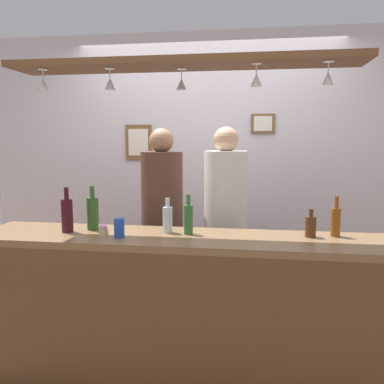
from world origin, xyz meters
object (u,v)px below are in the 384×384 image
object	(u,v)px
bottle_soda_clear	(168,219)
bottle_beer_amber_tall	(336,221)
bottle_wine_dark_red	(67,215)
person_left_brown_shirt	(162,210)
bottle_beer_green_import	(188,218)
person_right_white_patterned_shirt	(225,211)
bottle_champagne_green	(93,212)
cupcake	(104,230)
drink_can	(119,228)
bottle_beer_brown_stubby	(311,226)
picture_frame_upper_small	(263,124)
picture_frame_caricature	(139,142)

from	to	relation	value
bottle_soda_clear	bottle_beer_amber_tall	xyz separation A→B (m)	(1.08, 0.06, 0.01)
bottle_wine_dark_red	person_left_brown_shirt	bearing A→B (deg)	56.22
bottle_beer_green_import	bottle_beer_amber_tall	bearing A→B (deg)	4.71
person_right_white_patterned_shirt	bottle_soda_clear	world-z (taller)	person_right_white_patterned_shirt
person_left_brown_shirt	person_right_white_patterned_shirt	xyz separation A→B (m)	(0.52, 0.00, 0.01)
bottle_soda_clear	bottle_champagne_green	distance (m)	0.52
person_left_brown_shirt	cupcake	distance (m)	0.81
bottle_soda_clear	bottle_wine_dark_red	size ratio (longest dim) A/B	0.77
person_right_white_patterned_shirt	bottle_beer_green_import	bearing A→B (deg)	-106.51
person_right_white_patterned_shirt	bottle_beer_green_import	xyz separation A→B (m)	(-0.19, -0.65, 0.06)
drink_can	bottle_soda_clear	bearing A→B (deg)	33.56
bottle_beer_brown_stubby	drink_can	xyz separation A→B (m)	(-1.19, -0.19, -0.01)
bottle_beer_brown_stubby	bottle_champagne_green	size ratio (longest dim) A/B	0.60
bottle_beer_amber_tall	cupcake	distance (m)	1.48
bottle_beer_brown_stubby	cupcake	distance (m)	1.31
bottle_wine_dark_red	picture_frame_upper_small	xyz separation A→B (m)	(1.29, 1.41, 0.64)
bottle_beer_brown_stubby	bottle_soda_clear	xyz separation A→B (m)	(-0.92, -0.01, 0.02)
bottle_champagne_green	bottle_soda_clear	bearing A→B (deg)	-1.43
cupcake	bottle_beer_green_import	bearing A→B (deg)	13.97
picture_frame_caricature	person_right_white_patterned_shirt	bearing A→B (deg)	-37.28
bottle_wine_dark_red	picture_frame_upper_small	distance (m)	2.02
person_right_white_patterned_shirt	bottle_soda_clear	xyz separation A→B (m)	(-0.34, -0.63, 0.05)
person_right_white_patterned_shirt	bottle_beer_green_import	distance (m)	0.68
drink_can	picture_frame_upper_small	world-z (taller)	picture_frame_upper_small
bottle_beer_brown_stubby	cupcake	bearing A→B (deg)	-172.70
bottle_beer_green_import	bottle_champagne_green	distance (m)	0.67
person_right_white_patterned_shirt	bottle_soda_clear	bearing A→B (deg)	-118.00
bottle_beer_amber_tall	cupcake	bearing A→B (deg)	-171.89
bottle_beer_green_import	picture_frame_caricature	world-z (taller)	picture_frame_caricature
bottle_champagne_green	drink_can	bearing A→B (deg)	-37.45
picture_frame_caricature	bottle_beer_green_import	bearing A→B (deg)	-62.02
person_left_brown_shirt	bottle_wine_dark_red	bearing A→B (deg)	-123.78
person_left_brown_shirt	picture_frame_caricature	world-z (taller)	picture_frame_caricature
person_left_brown_shirt	bottle_wine_dark_red	world-z (taller)	person_left_brown_shirt
bottle_beer_brown_stubby	drink_can	world-z (taller)	bottle_beer_brown_stubby
bottle_soda_clear	drink_can	world-z (taller)	bottle_soda_clear
bottle_beer_green_import	bottle_soda_clear	size ratio (longest dim) A/B	1.13
cupcake	person_left_brown_shirt	bearing A→B (deg)	75.41
bottle_soda_clear	bottle_beer_green_import	bearing A→B (deg)	-8.55
bottle_champagne_green	cupcake	world-z (taller)	bottle_champagne_green
person_right_white_patterned_shirt	bottle_champagne_green	size ratio (longest dim) A/B	5.62
person_right_white_patterned_shirt	bottle_champagne_green	world-z (taller)	person_right_white_patterned_shirt
person_left_brown_shirt	bottle_beer_brown_stubby	size ratio (longest dim) A/B	9.32
bottle_beer_brown_stubby	cupcake	size ratio (longest dim) A/B	2.31
bottle_champagne_green	cupcake	xyz separation A→B (m)	(0.14, -0.17, -0.08)
drink_can	person_left_brown_shirt	bearing A→B (deg)	83.70
bottle_wine_dark_red	cupcake	xyz separation A→B (m)	(0.28, -0.07, -0.08)
picture_frame_caricature	bottle_wine_dark_red	bearing A→B (deg)	-93.69
bottle_wine_dark_red	picture_frame_caricature	world-z (taller)	picture_frame_caricature
person_right_white_patterned_shirt	drink_can	xyz separation A→B (m)	(-0.61, -0.81, 0.02)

